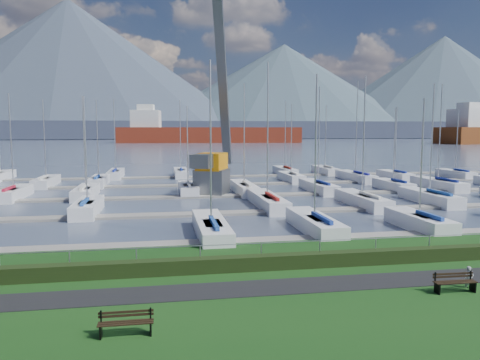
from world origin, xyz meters
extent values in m
cube|color=black|center=(0.00, -3.00, 0.01)|extent=(160.00, 2.00, 0.04)
cube|color=#49556B|center=(0.00, 260.00, -0.40)|extent=(800.00, 540.00, 0.20)
cube|color=black|center=(0.00, -0.40, 0.35)|extent=(80.00, 0.70, 0.70)
cylinder|color=gray|center=(0.00, 0.00, 1.20)|extent=(80.00, 0.04, 0.04)
cube|color=#3C4358|center=(0.00, 330.00, 6.00)|extent=(900.00, 80.00, 12.00)
cone|color=#3C4759|center=(-80.00, 400.00, 57.50)|extent=(340.00, 340.00, 115.00)
cone|color=#425460|center=(110.00, 410.00, 42.50)|extent=(300.00, 300.00, 85.00)
cone|color=#415160|center=(280.00, 420.00, 50.00)|extent=(320.00, 320.00, 100.00)
cube|color=gray|center=(0.00, 6.00, -0.22)|extent=(90.00, 1.60, 0.25)
cube|color=slate|center=(0.00, 16.00, -0.22)|extent=(90.00, 1.60, 0.25)
cube|color=gray|center=(0.00, 26.00, -0.22)|extent=(90.00, 1.60, 0.25)
cube|color=slate|center=(0.00, 36.00, -0.22)|extent=(90.00, 1.60, 0.25)
cube|color=slate|center=(0.00, 46.00, -0.22)|extent=(90.00, 1.60, 0.25)
cube|color=black|center=(-7.82, -6.77, 0.23)|extent=(0.06, 0.40, 0.45)
cube|color=black|center=(-7.82, -6.59, 0.65)|extent=(0.05, 0.05, 0.40)
cube|color=black|center=(-6.22, -6.78, 0.23)|extent=(0.06, 0.40, 0.45)
cube|color=black|center=(-6.22, -6.60, 0.65)|extent=(0.05, 0.05, 0.40)
cube|color=black|center=(-7.03, -6.93, 0.45)|extent=(1.80, 0.11, 0.04)
cube|color=black|center=(-7.02, -6.78, 0.45)|extent=(1.80, 0.11, 0.04)
cube|color=black|center=(-7.02, -6.63, 0.45)|extent=(1.80, 0.11, 0.04)
cube|color=black|center=(-7.02, -6.58, 0.62)|extent=(1.80, 0.05, 0.08)
cube|color=black|center=(-7.02, -6.58, 0.74)|extent=(1.80, 0.05, 0.08)
cube|color=black|center=(5.39, -4.86, 0.23)|extent=(0.07, 0.40, 0.45)
cube|color=black|center=(5.39, -4.68, 0.65)|extent=(0.05, 0.05, 0.40)
cube|color=black|center=(6.99, -4.90, 0.23)|extent=(0.07, 0.40, 0.45)
cube|color=black|center=(6.99, -4.72, 0.65)|extent=(0.05, 0.05, 0.40)
cube|color=black|center=(6.18, -5.03, 0.45)|extent=(1.80, 0.15, 0.04)
cube|color=black|center=(6.19, -4.88, 0.45)|extent=(1.80, 0.15, 0.04)
cube|color=black|center=(6.19, -4.73, 0.45)|extent=(1.80, 0.15, 0.04)
cube|color=black|center=(6.19, -4.68, 0.62)|extent=(1.80, 0.09, 0.08)
cube|color=black|center=(6.19, -4.68, 0.74)|extent=(1.80, 0.09, 0.08)
imported|color=#ABACB2|center=(7.14, -4.44, 0.54)|extent=(0.43, 0.32, 1.08)
cube|color=#57595E|center=(-0.39, 27.53, 1.20)|extent=(4.24, 4.24, 2.60)
cube|color=orange|center=(-0.39, 27.53, 3.30)|extent=(3.77, 4.17, 1.80)
cube|color=#55575D|center=(1.41, 32.03, 12.30)|extent=(3.76, 11.11, 19.89)
cube|color=#515458|center=(-1.59, 25.53, 3.50)|extent=(2.73, 2.83, 1.40)
cube|color=maroon|center=(19.71, 218.69, 2.50)|extent=(93.68, 27.03, 10.00)
cube|color=silver|center=(-12.46, 221.88, 10.00)|extent=(15.31, 15.31, 12.00)
cube|color=silver|center=(-12.46, 221.88, 17.00)|extent=(8.75, 8.75, 4.00)
cube|color=silver|center=(137.98, 178.45, 10.00)|extent=(15.95, 15.95, 12.00)
cube|color=silver|center=(137.98, 178.45, 17.00)|extent=(9.12, 9.12, 4.00)
camera|label=1|loc=(-5.82, -21.92, 6.78)|focal=35.00mm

